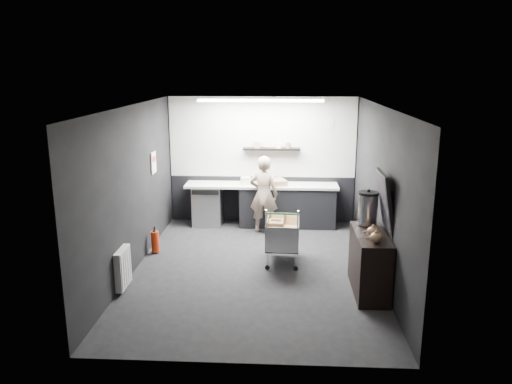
{
  "coord_description": "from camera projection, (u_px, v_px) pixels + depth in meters",
  "views": [
    {
      "loc": [
        0.45,
        -7.78,
        3.27
      ],
      "look_at": [
        -0.0,
        0.4,
        1.23
      ],
      "focal_mm": 35.0,
      "sensor_mm": 36.0,
      "label": 1
    }
  ],
  "objects": [
    {
      "name": "floor",
      "position": [
        255.0,
        269.0,
        8.35
      ],
      "size": [
        5.5,
        5.5,
        0.0
      ],
      "primitive_type": "plane",
      "color": "black",
      "rests_on": "ground"
    },
    {
      "name": "ceiling_strip",
      "position": [
        260.0,
        101.0,
        9.5
      ],
      "size": [
        2.4,
        0.2,
        0.04
      ],
      "primitive_type": "cube",
      "color": "white",
      "rests_on": "ceiling"
    },
    {
      "name": "poster",
      "position": [
        154.0,
        163.0,
        9.34
      ],
      "size": [
        0.02,
        0.3,
        0.4
      ],
      "primitive_type": "cube",
      "color": "white",
      "rests_on": "wall_left"
    },
    {
      "name": "wall_front",
      "position": [
        240.0,
        252.0,
        5.36
      ],
      "size": [
        5.5,
        0.0,
        5.5
      ],
      "primitive_type": "plane",
      "rotation": [
        -1.57,
        0.0,
        0.0
      ],
      "color": "black",
      "rests_on": "floor"
    },
    {
      "name": "pink_tub",
      "position": [
        268.0,
        180.0,
        10.45
      ],
      "size": [
        0.18,
        0.18,
        0.18
      ],
      "primitive_type": "cylinder",
      "color": "beige",
      "rests_on": "prep_counter"
    },
    {
      "name": "poster_red_band",
      "position": [
        154.0,
        159.0,
        9.32
      ],
      "size": [
        0.02,
        0.22,
        0.1
      ],
      "primitive_type": "cube",
      "color": "red",
      "rests_on": "poster"
    },
    {
      "name": "wall_clock",
      "position": [
        329.0,
        123.0,
        10.39
      ],
      "size": [
        0.2,
        0.03,
        0.2
      ],
      "primitive_type": "cylinder",
      "rotation": [
        1.57,
        0.0,
        0.0
      ],
      "color": "silver",
      "rests_on": "wall_back"
    },
    {
      "name": "fire_extinguisher",
      "position": [
        155.0,
        241.0,
        9.03
      ],
      "size": [
        0.14,
        0.14,
        0.48
      ],
      "color": "red",
      "rests_on": "floor"
    },
    {
      "name": "shopping_cart",
      "position": [
        282.0,
        235.0,
        8.57
      ],
      "size": [
        0.58,
        0.94,
        1.02
      ],
      "color": "silver",
      "rests_on": "floor"
    },
    {
      "name": "wall_left",
      "position": [
        133.0,
        189.0,
        8.13
      ],
      "size": [
        0.0,
        5.5,
        5.5
      ],
      "primitive_type": "plane",
      "rotation": [
        1.57,
        0.0,
        1.57
      ],
      "color": "black",
      "rests_on": "floor"
    },
    {
      "name": "wall_right",
      "position": [
        380.0,
        193.0,
        7.92
      ],
      "size": [
        0.0,
        5.5,
        5.5
      ],
      "primitive_type": "plane",
      "rotation": [
        1.57,
        0.0,
        -1.57
      ],
      "color": "black",
      "rests_on": "floor"
    },
    {
      "name": "dado_panel",
      "position": [
        262.0,
        199.0,
        10.87
      ],
      "size": [
        3.95,
        0.02,
        1.0
      ],
      "primitive_type": "cube",
      "color": "black",
      "rests_on": "wall_back"
    },
    {
      "name": "white_container",
      "position": [
        246.0,
        181.0,
        10.43
      ],
      "size": [
        0.22,
        0.19,
        0.16
      ],
      "primitive_type": "cube",
      "rotation": [
        0.0,
        0.0,
        0.34
      ],
      "color": "silver",
      "rests_on": "prep_counter"
    },
    {
      "name": "sideboard",
      "position": [
        370.0,
        254.0,
        7.41
      ],
      "size": [
        0.52,
        1.22,
        1.83
      ],
      "color": "black",
      "rests_on": "floor"
    },
    {
      "name": "radiator",
      "position": [
        123.0,
        268.0,
        7.5
      ],
      "size": [
        0.1,
        0.5,
        0.6
      ],
      "primitive_type": "cube",
      "color": "silver",
      "rests_on": "wall_left"
    },
    {
      "name": "person",
      "position": [
        264.0,
        194.0,
        10.06
      ],
      "size": [
        0.63,
        0.47,
        1.59
      ],
      "primitive_type": "imported",
      "rotation": [
        0.0,
        0.0,
        2.98
      ],
      "color": "beige",
      "rests_on": "floor"
    },
    {
      "name": "floating_shelf",
      "position": [
        271.0,
        149.0,
        10.49
      ],
      "size": [
        1.2,
        0.22,
        0.04
      ],
      "primitive_type": "cube",
      "color": "black",
      "rests_on": "wall_back"
    },
    {
      "name": "wall_back",
      "position": [
        262.0,
        160.0,
        10.69
      ],
      "size": [
        5.5,
        0.0,
        5.5
      ],
      "primitive_type": "plane",
      "rotation": [
        1.57,
        0.0,
        0.0
      ],
      "color": "black",
      "rests_on": "floor"
    },
    {
      "name": "cardboard_box",
      "position": [
        272.0,
        182.0,
        10.4
      ],
      "size": [
        0.66,
        0.58,
        0.11
      ],
      "primitive_type": "cube",
      "rotation": [
        0.0,
        0.0,
        0.32
      ],
      "color": "#8C674A",
      "rests_on": "prep_counter"
    },
    {
      "name": "kitchen_wall_panel",
      "position": [
        262.0,
        137.0,
        10.55
      ],
      "size": [
        3.95,
        0.02,
        1.7
      ],
      "primitive_type": "cube",
      "color": "#B6B7B2",
      "rests_on": "wall_back"
    },
    {
      "name": "ceiling",
      "position": [
        255.0,
        106.0,
        7.7
      ],
      "size": [
        5.5,
        5.5,
        0.0
      ],
      "primitive_type": "plane",
      "rotation": [
        3.14,
        0.0,
        0.0
      ],
      "color": "white",
      "rests_on": "wall_back"
    },
    {
      "name": "prep_counter",
      "position": [
        268.0,
        205.0,
        10.58
      ],
      "size": [
        3.2,
        0.61,
        0.9
      ],
      "color": "black",
      "rests_on": "floor"
    }
  ]
}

